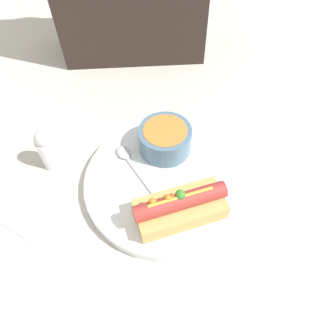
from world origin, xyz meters
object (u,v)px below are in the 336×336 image
at_px(hot_dog, 180,207).
at_px(salt_shaker, 47,149).
at_px(spoon, 131,162).
at_px(soup_bowl, 167,138).

bearing_deg(hot_dog, salt_shaker, 134.82).
relative_size(hot_dog, spoon, 0.98).
distance_m(hot_dog, soup_bowl, 0.14).
relative_size(soup_bowl, salt_shaker, 1.13).
relative_size(spoon, salt_shaker, 1.84).
bearing_deg(hot_dog, spoon, 111.38).
bearing_deg(soup_bowl, salt_shaker, -177.84).
xyz_separation_m(spoon, salt_shaker, (-0.15, 0.02, 0.02)).
distance_m(hot_dog, spoon, 0.14).
distance_m(spoon, salt_shaker, 0.15).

